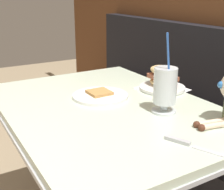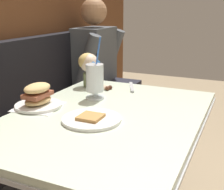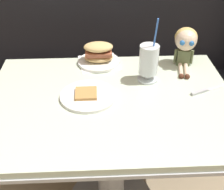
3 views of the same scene
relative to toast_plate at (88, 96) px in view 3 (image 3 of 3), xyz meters
The scene contains 7 objects.
booth_bench 0.75m from the toast_plate, 80.64° to the left, with size 2.60×0.48×1.00m.
diner_table 0.23m from the toast_plate, 12.30° to the right, with size 1.11×0.81×0.74m.
toast_plate is the anchor object (origin of this frame).
milkshake_glass 0.33m from the toast_plate, 24.86° to the left, with size 0.10×0.10×0.32m.
sandwich_plate 0.32m from the toast_plate, 80.67° to the left, with size 0.23×0.23×0.12m.
butter_knife 0.53m from the toast_plate, ahead, with size 0.22×0.11×0.01m.
seated_doll 0.58m from the toast_plate, 29.41° to the left, with size 0.13×0.23×0.20m.
Camera 3 is at (-0.05, -0.90, 1.51)m, focal length 48.42 mm.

